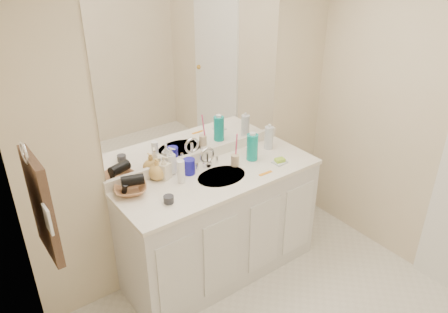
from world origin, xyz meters
TOP-DOWN VIEW (x-y plane):
  - wall_back at (0.00, 1.30)m, footprint 2.60×0.02m
  - vanity_cabinet at (0.00, 1.02)m, footprint 1.50×0.55m
  - countertop at (0.00, 1.02)m, footprint 1.52×0.57m
  - backsplash at (0.00, 1.29)m, footprint 1.52×0.03m
  - sink_basin at (0.00, 1.00)m, footprint 0.37×0.37m
  - faucet at (0.00, 1.18)m, footprint 0.02×0.02m
  - mirror at (0.00, 1.29)m, footprint 1.48×0.01m
  - blue_mug at (-0.16, 1.17)m, footprint 0.11×0.11m
  - tan_cup at (0.18, 1.08)m, footprint 0.08×0.08m
  - toothbrush at (0.19, 1.08)m, footprint 0.03×0.04m
  - mouthwash_bottle at (0.34, 1.07)m, footprint 0.11×0.11m
  - clear_pump_bottle at (0.57, 1.14)m, footprint 0.08×0.08m
  - soap_dish at (0.47, 0.90)m, footprint 0.11×0.09m
  - green_soap at (0.47, 0.90)m, footprint 0.08×0.06m
  - orange_comb at (0.28, 0.84)m, footprint 0.11×0.03m
  - dark_jar at (-0.47, 0.94)m, footprint 0.09×0.09m
  - extra_white_bottle at (-0.27, 1.10)m, footprint 0.07×0.07m
  - soap_bottle_white at (-0.26, 1.25)m, footprint 0.10×0.10m
  - soap_bottle_cream at (-0.34, 1.22)m, footprint 0.10×0.10m
  - soap_bottle_yellow at (-0.38, 1.24)m, footprint 0.14×0.14m
  - wicker_basket at (-0.62, 1.19)m, footprint 0.28×0.28m
  - hair_dryer at (-0.60, 1.19)m, footprint 0.16×0.11m
  - towel_ring at (-1.27, 0.77)m, footprint 0.01×0.11m
  - hand_towel at (-1.25, 0.77)m, footprint 0.04×0.32m
  - switch_plate at (-1.27, 0.57)m, footprint 0.01×0.08m

SIDE VIEW (x-z plane):
  - vanity_cabinet at x=0.00m, z-range 0.00..0.85m
  - countertop at x=0.00m, z-range 0.85..0.88m
  - sink_basin at x=0.00m, z-range 0.86..0.88m
  - orange_comb at x=0.28m, z-range 0.88..0.88m
  - soap_dish at x=0.47m, z-range 0.88..0.89m
  - dark_jar at x=-0.47m, z-range 0.88..0.93m
  - green_soap at x=0.47m, z-range 0.89..0.92m
  - wicker_basket at x=-0.62m, z-range 0.88..0.93m
  - backsplash at x=0.00m, z-range 0.88..0.96m
  - tan_cup at x=0.18m, z-range 0.88..0.97m
  - faucet at x=0.00m, z-range 0.88..0.99m
  - blue_mug at x=-0.16m, z-range 0.88..1.00m
  - soap_bottle_yellow at x=-0.38m, z-range 0.88..1.04m
  - extra_white_bottle at x=-0.27m, z-range 0.88..1.05m
  - soap_bottle_cream at x=-0.34m, z-range 0.88..1.05m
  - hair_dryer at x=-0.60m, z-range 0.93..1.01m
  - clear_pump_bottle at x=0.57m, z-range 0.88..1.06m
  - soap_bottle_white at x=-0.26m, z-range 0.88..1.08m
  - mouthwash_bottle at x=0.34m, z-range 0.88..1.08m
  - toothbrush at x=0.19m, z-range 0.92..1.14m
  - wall_back at x=0.00m, z-range 0.00..2.40m
  - hand_towel at x=-1.25m, z-range 0.98..1.52m
  - switch_plate at x=-1.27m, z-range 1.24..1.36m
  - towel_ring at x=-1.27m, z-range 1.49..1.61m
  - mirror at x=0.00m, z-range 0.96..2.16m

